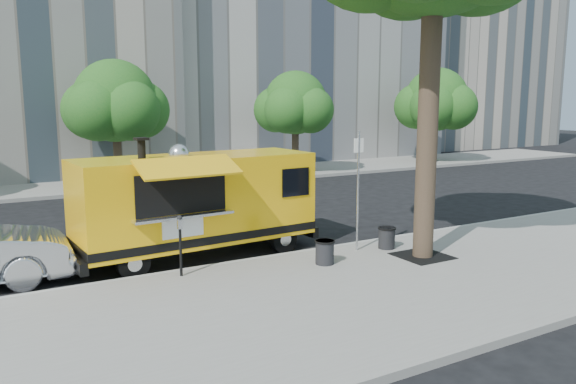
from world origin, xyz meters
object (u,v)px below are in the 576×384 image
object	(u,v)px
far_tree_b	(115,101)
far_tree_c	(295,103)
sign_post	(358,184)
far_tree_d	(436,100)
food_truck	(196,202)
trash_bin_right	(325,251)
parking_meter	(180,238)
trash_bin_left	(387,237)

from	to	relation	value
far_tree_b	far_tree_c	size ratio (longest dim) A/B	1.06
far_tree_b	sign_post	world-z (taller)	far_tree_b
far_tree_d	sign_post	xyz separation A→B (m)	(-16.45, -14.15, -2.04)
food_truck	far_tree_b	bearing A→B (deg)	81.68
far_tree_c	trash_bin_right	size ratio (longest dim) A/B	9.34
sign_post	parking_meter	bearing A→B (deg)	177.48
far_tree_c	far_tree_d	distance (m)	10.00
far_tree_b	sign_post	distance (m)	14.61
far_tree_d	trash_bin_right	bearing A→B (deg)	-140.38
far_tree_c	food_truck	size ratio (longest dim) A/B	0.83
sign_post	food_truck	bearing A→B (deg)	151.99
far_tree_c	sign_post	xyz separation A→B (m)	(-6.45, -13.95, -1.87)
far_tree_d	trash_bin_left	xyz separation A→B (m)	(-15.68, -14.39, -3.45)
far_tree_b	far_tree_c	xyz separation A→B (m)	(9.00, -0.30, -0.12)
far_tree_b	trash_bin_right	xyz separation A→B (m)	(1.18, -14.85, -3.38)
food_truck	trash_bin_right	world-z (taller)	food_truck
far_tree_b	trash_bin_left	xyz separation A→B (m)	(3.32, -14.49, -3.39)
far_tree_d	food_truck	xyz separation A→B (m)	(-19.99, -12.27, -2.47)
far_tree_c	sign_post	size ratio (longest dim) A/B	1.74
sign_post	parking_meter	world-z (taller)	sign_post
far_tree_d	trash_bin_right	size ratio (longest dim) A/B	10.12
parking_meter	food_truck	xyz separation A→B (m)	(1.01, 1.68, 0.44)
food_truck	parking_meter	bearing A→B (deg)	-124.67
trash_bin_left	far_tree_d	bearing A→B (deg)	42.53
parking_meter	food_truck	size ratio (longest dim) A/B	0.21
sign_post	trash_bin_left	world-z (taller)	sign_post
far_tree_b	trash_bin_right	distance (m)	15.28
sign_post	trash_bin_left	xyz separation A→B (m)	(0.77, -0.24, -1.40)
sign_post	far_tree_d	bearing A→B (deg)	40.70
far_tree_c	food_truck	world-z (taller)	far_tree_c
far_tree_d	trash_bin_left	world-z (taller)	far_tree_d
far_tree_d	parking_meter	xyz separation A→B (m)	(-21.00, -13.95, -2.91)
far_tree_c	sign_post	bearing A→B (deg)	-114.81
sign_post	trash_bin_right	xyz separation A→B (m)	(-1.37, -0.60, -1.40)
sign_post	trash_bin_left	bearing A→B (deg)	-16.99
food_truck	far_tree_d	bearing A→B (deg)	27.79
far_tree_b	trash_bin_left	size ratio (longest dim) A/B	10.02
parking_meter	sign_post	bearing A→B (deg)	-2.52
far_tree_c	trash_bin_right	xyz separation A→B (m)	(-7.82, -14.55, -3.27)
sign_post	parking_meter	size ratio (longest dim) A/B	2.25
trash_bin_left	trash_bin_right	distance (m)	2.17
trash_bin_left	trash_bin_right	world-z (taller)	trash_bin_right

